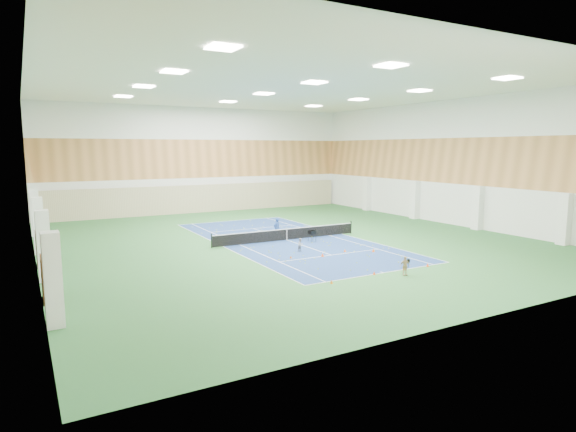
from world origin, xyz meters
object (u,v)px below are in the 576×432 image
Objects in this scene: tennis_net at (287,233)px; child_court at (301,245)px; coach at (277,229)px; child_apron at (405,266)px; ball_cart at (312,236)px.

tennis_net reaches higher than child_court.
child_apron is (1.32, -13.51, -0.33)m from coach.
child_apron is (1.97, -8.61, 0.08)m from child_court.
child_apron is (0.72, -12.91, 0.02)m from tennis_net.
coach is 13.58m from child_apron.
child_apron reaches higher than child_court.
tennis_net is at bearing 58.64° from child_court.
tennis_net is 13.10× the size of child_court.
ball_cart is at bearing -46.04° from tennis_net.
child_apron is at bearing -86.79° from tennis_net.
child_apron reaches higher than ball_cart.
coach is 1.58× the size of child_apron.
child_court is 8.84m from child_apron.
tennis_net is 14.23× the size of ball_cart.
ball_cart is (0.74, 11.39, -0.12)m from child_apron.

